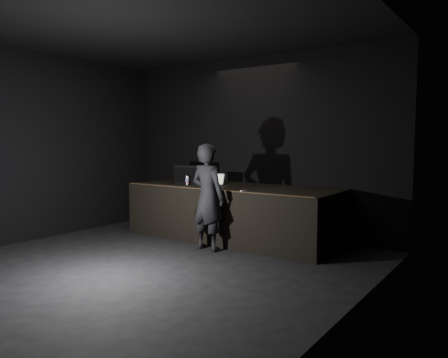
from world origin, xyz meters
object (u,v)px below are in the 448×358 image
stage_monitor (190,174)px  laptop (215,182)px  stage_riser (233,212)px  person (208,197)px  beer_can (187,180)px

stage_monitor → laptop: stage_monitor is taller
stage_riser → person: person is taller
laptop → beer_can: size_ratio=1.86×
stage_monitor → person: size_ratio=0.31×
stage_monitor → person: 1.48m
stage_monitor → person: person is taller
stage_riser → person: 1.04m
stage_riser → laptop: size_ratio=12.73×
beer_can → person: (1.00, -0.66, -0.18)m
laptop → stage_monitor: bearing=-179.8°
stage_monitor → laptop: bearing=-2.0°
person → laptop: bearing=-55.6°
stage_monitor → beer_can: (0.14, -0.26, -0.10)m
stage_monitor → stage_riser: bearing=-0.3°
stage_riser → person: (0.12, -0.95, 0.40)m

